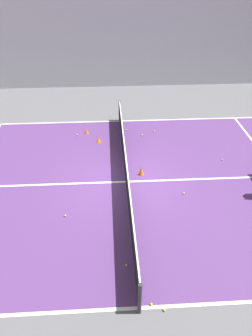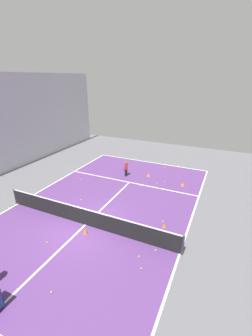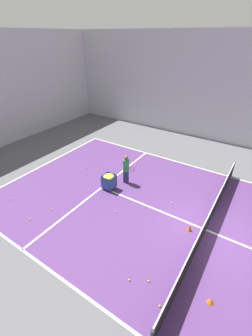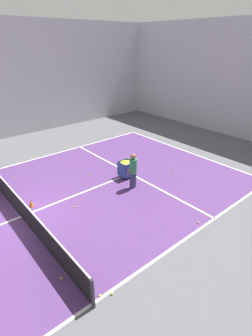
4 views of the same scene
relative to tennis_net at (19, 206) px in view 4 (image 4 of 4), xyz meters
The scene contains 25 objects.
ground_plane 0.54m from the tennis_net, ahead, with size 35.71×35.71×0.00m, color #5B5B60.
court_playing_area 0.54m from the tennis_net, ahead, with size 10.39×21.57×0.00m.
line_baseline_far 10.80m from the tennis_net, 90.00° to the left, with size 10.39×0.10×0.00m, color white.
line_sideline_right 5.22m from the tennis_net, ahead, with size 0.10×21.57×0.00m, color white.
line_service_far 5.96m from the tennis_net, 90.00° to the left, with size 10.39×0.10×0.00m, color white.
line_centre_service 0.53m from the tennis_net, ahead, with size 0.10×11.86×0.00m, color white.
hall_enclosure_far 16.29m from the tennis_net, 90.00° to the left, with size 20.52×0.15×7.94m.
tennis_net is the anchor object (origin of this frame).
coach_at_net 5.21m from the tennis_net, 76.76° to the left, with size 0.41×0.70×1.80m.
ball_cart 5.50m from the tennis_net, 88.55° to the left, with size 0.65×0.65×0.91m.
training_cone_2 0.84m from the tennis_net, 125.31° to the left, with size 0.20×0.20×0.34m, color orange.
tennis_ball_0 3.74m from the tennis_net, 164.64° to the left, with size 0.07×0.07×0.07m, color yellow.
tennis_ball_1 8.21m from the tennis_net, 82.27° to the left, with size 0.07×0.07×0.07m, color yellow.
tennis_ball_2 4.25m from the tennis_net, 158.07° to the left, with size 0.07×0.07×0.07m, color yellow.
tennis_ball_5 5.36m from the tennis_net, ahead, with size 0.07×0.07×0.07m, color yellow.
tennis_ball_8 8.15m from the tennis_net, 118.85° to the left, with size 0.07×0.07×0.07m, color yellow.
tennis_ball_9 2.25m from the tennis_net, 66.85° to the left, with size 0.07×0.07×0.07m, color yellow.
tennis_ball_10 11.56m from the tennis_net, 114.87° to the left, with size 0.07×0.07×0.07m, color yellow.
tennis_ball_12 4.28m from the tennis_net, 107.13° to the left, with size 0.07×0.07×0.07m, color yellow.
tennis_ball_14 7.74m from the tennis_net, 78.23° to the left, with size 0.07×0.07×0.07m, color yellow.
tennis_ball_16 9.97m from the tennis_net, 110.91° to the left, with size 0.07×0.07×0.07m, color yellow.
tennis_ball_18 5.17m from the tennis_net, ahead, with size 0.07×0.07×0.07m, color yellow.
tennis_ball_20 7.46m from the tennis_net, 112.89° to the left, with size 0.07×0.07×0.07m, color yellow.
tennis_ball_22 7.16m from the tennis_net, 46.25° to the left, with size 0.07×0.07×0.07m, color yellow.
tennis_ball_24 3.94m from the tennis_net, ahead, with size 0.07×0.07×0.07m, color yellow.
Camera 4 is at (9.45, -2.38, 6.49)m, focal length 28.00 mm.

